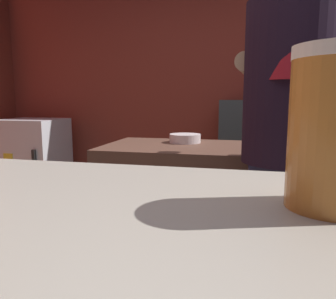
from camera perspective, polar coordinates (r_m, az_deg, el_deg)
The scene contains 10 objects.
wall_back at distance 3.44m, azimuth 12.05°, elevation 11.09°, with size 5.20×0.10×2.70m, color maroon.
prep_counter at distance 1.98m, azimuth 20.60°, elevation -13.44°, with size 2.10×0.60×0.94m, color brown.
back_shelf at distance 3.21m, azimuth 16.12°, elevation -2.43°, with size 0.82×0.36×1.19m, color #363F41.
mini_fridge at distance 3.74m, azimuth -22.06°, elevation -2.73°, with size 0.59×0.58×0.99m.
bartender at distance 1.38m, azimuth 19.67°, elevation 1.31°, with size 0.44×0.52×1.78m.
mixing_bowl at distance 1.98m, azimuth 2.96°, elevation 1.95°, with size 0.19×0.19×0.05m, color silver.
chefs_knife at distance 1.84m, azimuth 26.84°, elevation -0.18°, with size 0.24×0.03×0.01m, color silver.
pint_glass_near at distance 0.32m, azimuth 27.13°, elevation 3.13°, with size 0.08×0.08×0.14m.
bottle_vinegar at distance 3.20m, azimuth 14.61°, elevation 9.74°, with size 0.07×0.07×0.21m.
bottle_soy at distance 3.16m, azimuth 21.16°, elevation 9.59°, with size 0.06×0.06×0.23m.
Camera 1 is at (0.08, -1.23, 1.19)m, focal length 35.22 mm.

